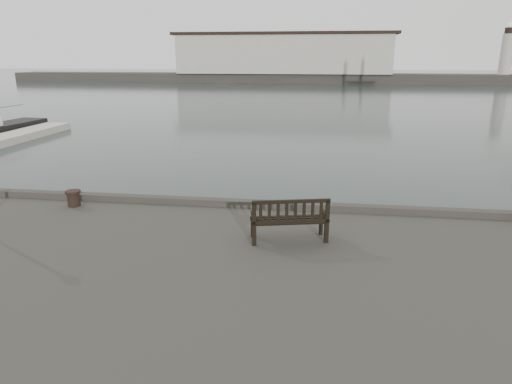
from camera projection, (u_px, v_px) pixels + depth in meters
ground at (285, 258)px, 13.10m from camera, size 400.00×400.00×0.00m
breakwater at (299, 63)px, 99.78m from camera, size 140.00×9.50×12.20m
bench at (289, 227)px, 10.26m from camera, size 1.81×0.98×0.99m
bollard_left at (74, 198)px, 12.66m from camera, size 0.53×0.53×0.44m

